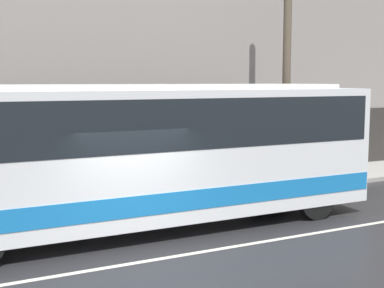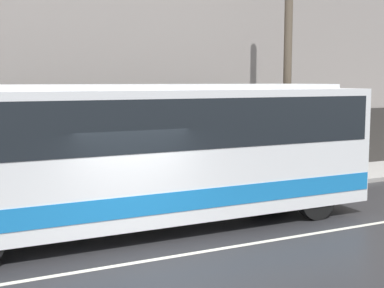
# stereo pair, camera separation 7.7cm
# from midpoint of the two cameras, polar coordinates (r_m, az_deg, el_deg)

# --- Properties ---
(ground_plane) EXTENTS (60.00, 60.00, 0.00)m
(ground_plane) POSITION_cam_midpoint_polar(r_m,az_deg,el_deg) (10.80, -4.27, -12.28)
(ground_plane) COLOR #262628
(sidewalk) EXTENTS (60.00, 2.89, 0.15)m
(sidewalk) POSITION_cam_midpoint_polar(r_m,az_deg,el_deg) (15.76, -11.99, -6.03)
(sidewalk) COLOR #A09E99
(sidewalk) RESTS_ON ground_plane
(building_facade) EXTENTS (60.00, 0.35, 9.62)m
(building_facade) POSITION_cam_midpoint_polar(r_m,az_deg,el_deg) (16.96, -13.79, 10.33)
(building_facade) COLOR gray
(building_facade) RESTS_ON ground_plane
(lane_stripe) EXTENTS (54.00, 0.14, 0.01)m
(lane_stripe) POSITION_cam_midpoint_polar(r_m,az_deg,el_deg) (10.80, -4.27, -12.26)
(lane_stripe) COLOR beige
(lane_stripe) RESTS_ON ground_plane
(transit_bus) EXTENTS (12.12, 2.54, 3.44)m
(transit_bus) POSITION_cam_midpoint_polar(r_m,az_deg,el_deg) (12.49, -5.77, -0.57)
(transit_bus) COLOR white
(transit_bus) RESTS_ON ground_plane
(utility_pole_near) EXTENTS (0.26, 0.26, 8.39)m
(utility_pole_near) POSITION_cam_midpoint_polar(r_m,az_deg,el_deg) (17.59, 10.31, 9.32)
(utility_pole_near) COLOR brown
(utility_pole_near) RESTS_ON sidewalk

